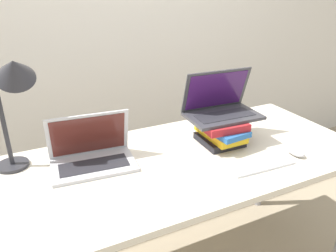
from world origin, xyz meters
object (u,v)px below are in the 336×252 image
Objects in this scene: laptop_left at (92,155)px; desk_lamp at (13,83)px; book_stack at (220,130)px; mouse at (295,152)px; wireless_keyboard at (260,165)px; laptop_on_books at (221,107)px.

desk_lamp is (-0.26, 0.10, 0.34)m from laptop_left.
book_stack is 0.38m from mouse.
desk_lamp is at bearing 154.40° from wireless_keyboard.
laptop_left is at bearing 152.84° from wireless_keyboard.
laptop_left is 1.21× the size of wireless_keyboard.
laptop_left is 1.04× the size of laptop_on_books.
mouse is (0.24, -0.30, -0.17)m from laptop_on_books.
book_stack is 0.54× the size of desk_lamp.
mouse is at bearing -46.22° from book_stack.
mouse is at bearing -20.96° from desk_lamp.
laptop_left is 0.68m from laptop_on_books.
mouse is (0.26, -0.27, -0.05)m from book_stack.
mouse is 1.30m from desk_lamp.
desk_lamp reaches higher than book_stack.
wireless_keyboard is 1.11m from desk_lamp.
desk_lamp reaches higher than laptop_left.
laptop_on_books is 0.96m from desk_lamp.
laptop_left is 0.44m from desk_lamp.
laptop_left is 0.73× the size of desk_lamp.
book_stack reaches higher than mouse.
wireless_keyboard is (0.02, -0.31, -0.18)m from laptop_on_books.
laptop_on_books is 0.70× the size of desk_lamp.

